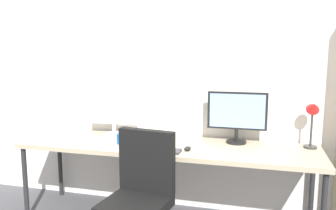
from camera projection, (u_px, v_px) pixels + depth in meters
wall_back at (178, 78)px, 3.41m from camera, size 5.06×0.10×2.60m
desk at (167, 149)px, 3.10m from camera, size 2.66×0.68×0.74m
monitor_left at (114, 111)px, 3.41m from camera, size 0.51×0.18×0.42m
monitor_right at (237, 114)px, 3.10m from camera, size 0.53×0.18×0.47m
desk_lamp at (313, 115)px, 2.91m from camera, size 0.11×0.15×0.44m
keyboard_main at (159, 150)px, 2.87m from camera, size 0.35×0.13×0.02m
computer_mouse at (187, 149)px, 2.91m from camera, size 0.06×0.10×0.03m
coffee_mug at (121, 139)px, 3.11m from camera, size 0.11×0.08×0.09m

